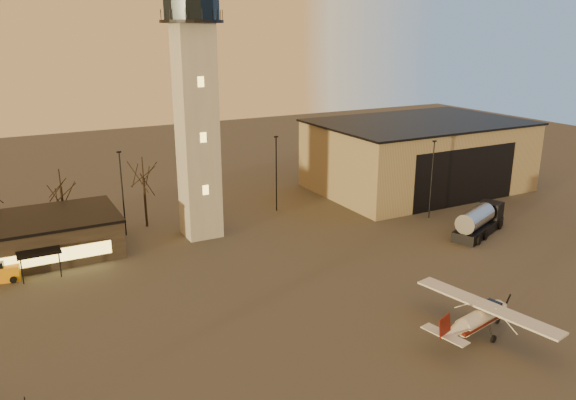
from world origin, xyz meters
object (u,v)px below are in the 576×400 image
Objects in this scene: cessna_front at (482,320)px; service_cart at (1,273)px; hangar at (418,155)px; fuel_truck at (479,223)px; control_tower at (195,96)px.

cessna_front is 3.54× the size of service_cart.
cessna_front is at bearing -123.63° from hangar.
fuel_truck is (-6.95, -19.33, -3.77)m from hangar.
hangar reaches higher than fuel_truck.
service_cart is (-57.49, -6.96, -4.37)m from hangar.
hangar is at bearing 45.29° from cessna_front.
hangar reaches higher than service_cart.
fuel_truck is 2.76× the size of service_cart.
control_tower is at bearing 129.75° from fuel_truck.
control_tower is 37.90m from hangar.
hangar is 2.46× the size of cessna_front.
control_tower reaches higher than cessna_front.
service_cart is at bearing 127.96° from cessna_front.
cessna_front is (12.02, -32.07, -15.15)m from control_tower.
fuel_truck is at bearing -27.86° from control_tower.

